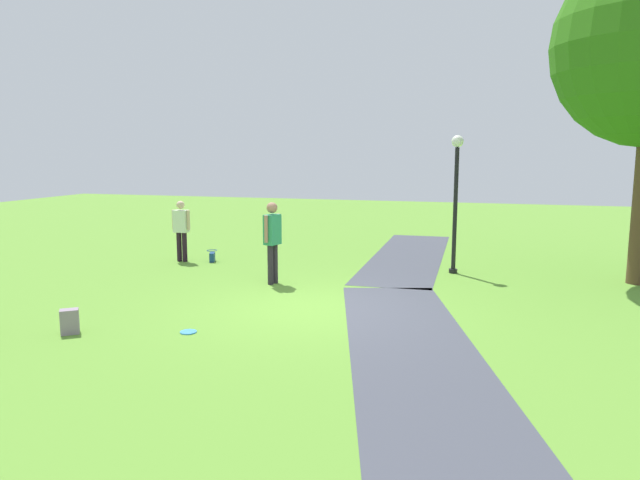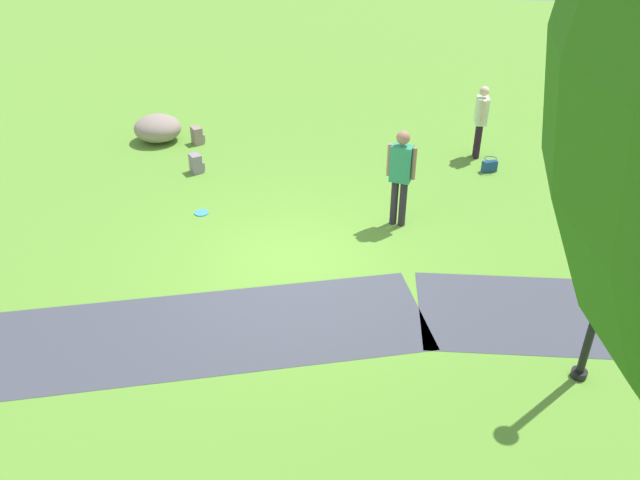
# 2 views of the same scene
# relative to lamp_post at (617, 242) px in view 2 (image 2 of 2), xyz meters

# --- Properties ---
(ground_plane) EXTENTS (48.00, 48.00, 0.00)m
(ground_plane) POSITION_rel_lamp_post_xyz_m (3.99, -2.29, -2.03)
(ground_plane) COLOR #5D9231
(footpath_segment_mid) EXTENTS (8.21, 3.93, 0.01)m
(footpath_segment_mid) POSITION_rel_lamp_post_xyz_m (5.85, -0.19, -2.03)
(footpath_segment_mid) COLOR #3F424C
(footpath_segment_mid) RESTS_ON ground
(lamp_post) EXTENTS (0.28, 0.28, 3.27)m
(lamp_post) POSITION_rel_lamp_post_xyz_m (0.00, 0.00, 0.00)
(lamp_post) COLOR black
(lamp_post) RESTS_ON ground
(lawn_boulder) EXTENTS (1.25, 1.20, 0.63)m
(lawn_boulder) POSITION_rel_lamp_post_xyz_m (7.89, -7.23, -1.72)
(lawn_boulder) COLOR gray
(lawn_boulder) RESTS_ON ground
(woman_with_handbag) EXTENTS (0.24, 0.52, 1.61)m
(woman_with_handbag) POSITION_rel_lamp_post_xyz_m (0.50, -7.00, -1.10)
(woman_with_handbag) COLOR black
(woman_with_handbag) RESTS_ON ground
(man_near_boulder) EXTENTS (0.50, 0.33, 1.80)m
(man_near_boulder) POSITION_rel_lamp_post_xyz_m (2.29, -3.75, -0.98)
(man_near_boulder) COLOR #2A232E
(man_near_boulder) RESTS_ON ground
(handbag_on_grass) EXTENTS (0.35, 0.35, 0.31)m
(handbag_on_grass) POSITION_rel_lamp_post_xyz_m (0.31, -6.22, -1.89)
(handbag_on_grass) COLOR navy
(handbag_on_grass) RESTS_ON ground
(backpack_by_boulder) EXTENTS (0.35, 0.35, 0.40)m
(backpack_by_boulder) POSITION_rel_lamp_post_xyz_m (6.93, -7.15, -1.84)
(backpack_by_boulder) COLOR gray
(backpack_by_boulder) RESTS_ON ground
(spare_backpack_on_lawn) EXTENTS (0.35, 0.35, 0.40)m
(spare_backpack_on_lawn) POSITION_rel_lamp_post_xyz_m (6.53, -5.60, -1.84)
(spare_backpack_on_lawn) COLOR gray
(spare_backpack_on_lawn) RESTS_ON ground
(frisbee_on_grass) EXTENTS (0.27, 0.27, 0.02)m
(frisbee_on_grass) POSITION_rel_lamp_post_xyz_m (5.96, -3.81, -2.02)
(frisbee_on_grass) COLOR #3C90D5
(frisbee_on_grass) RESTS_ON ground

